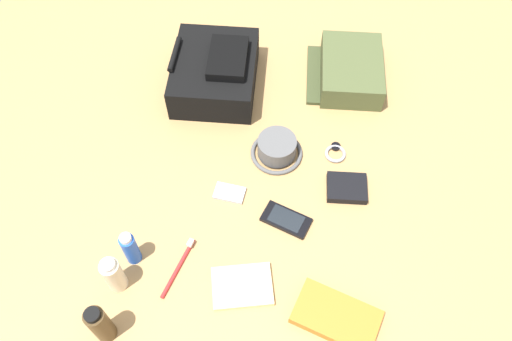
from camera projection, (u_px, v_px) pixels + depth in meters
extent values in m
cube|color=#AA814D|center=(256.00, 180.00, 1.52)|extent=(2.64, 2.02, 0.02)
cube|color=black|center=(215.00, 73.00, 1.65)|extent=(0.31, 0.26, 0.11)
cube|color=black|center=(228.00, 58.00, 1.59)|extent=(0.17, 0.12, 0.03)
cylinder|color=black|center=(174.00, 54.00, 1.60)|extent=(0.14, 0.02, 0.02)
cube|color=#47512D|center=(351.00, 70.00, 1.68)|extent=(0.27, 0.20, 0.08)
cube|color=#394124|center=(317.00, 75.00, 1.71)|extent=(0.25, 0.08, 0.01)
cylinder|color=#565656|center=(277.00, 147.00, 1.53)|extent=(0.11, 0.11, 0.06)
torus|color=#565656|center=(277.00, 153.00, 1.55)|extent=(0.15, 0.15, 0.01)
cylinder|color=#473319|center=(101.00, 325.00, 1.22)|extent=(0.05, 0.05, 0.14)
cylinder|color=black|center=(92.00, 315.00, 1.16)|extent=(0.04, 0.04, 0.01)
cylinder|color=beige|center=(114.00, 275.00, 1.30)|extent=(0.05, 0.05, 0.12)
cylinder|color=silver|center=(108.00, 265.00, 1.24)|extent=(0.04, 0.04, 0.01)
cylinder|color=blue|center=(131.00, 249.00, 1.34)|extent=(0.04, 0.04, 0.11)
cylinder|color=silver|center=(125.00, 238.00, 1.28)|extent=(0.03, 0.03, 0.01)
cube|color=orange|center=(336.00, 317.00, 1.29)|extent=(0.17, 0.23, 0.03)
cube|color=white|center=(336.00, 317.00, 1.29)|extent=(0.16, 0.22, 0.02)
cube|color=black|center=(286.00, 220.00, 1.44)|extent=(0.10, 0.14, 0.01)
cube|color=black|center=(286.00, 219.00, 1.43)|extent=(0.08, 0.10, 0.00)
cube|color=#B7B7BC|center=(230.00, 193.00, 1.48)|extent=(0.06, 0.09, 0.01)
cylinder|color=silver|center=(235.00, 193.00, 1.48)|extent=(0.03, 0.03, 0.00)
torus|color=#99999E|center=(335.00, 154.00, 1.55)|extent=(0.06, 0.06, 0.01)
cylinder|color=black|center=(336.00, 146.00, 1.56)|extent=(0.03, 0.03, 0.01)
cylinder|color=red|center=(178.00, 268.00, 1.36)|extent=(0.17, 0.06, 0.01)
cube|color=white|center=(190.00, 243.00, 1.39)|extent=(0.02, 0.02, 0.01)
cube|color=black|center=(347.00, 188.00, 1.48)|extent=(0.10, 0.12, 0.02)
cube|color=beige|center=(242.00, 286.00, 1.33)|extent=(0.14, 0.17, 0.02)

